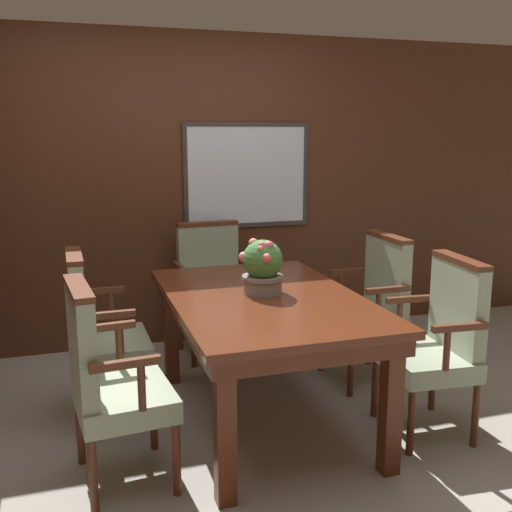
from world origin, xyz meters
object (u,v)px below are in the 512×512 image
object	(u,v)px
chair_left_near	(107,376)
chair_left_far	(97,328)
dining_table	(264,312)
potted_plant	(262,267)
chair_right_near	(438,338)
chair_right_far	(372,302)
chair_head_far	(212,282)

from	to	relation	value
chair_left_near	chair_left_far	size ratio (longest dim) A/B	1.00
dining_table	potted_plant	distance (m)	0.26
chair_right_near	chair_left_near	bearing A→B (deg)	-85.83
chair_left_near	chair_right_near	bearing A→B (deg)	-95.85
chair_left_near	chair_right_near	size ratio (longest dim) A/B	1.00
chair_right_far	potted_plant	size ratio (longest dim) A/B	3.17
chair_left_near	potted_plant	xyz separation A→B (m)	(0.92, 0.44, 0.38)
chair_right_far	potted_plant	xyz separation A→B (m)	(-0.90, -0.32, 0.38)
dining_table	potted_plant	size ratio (longest dim) A/B	5.18
chair_left_far	chair_right_far	size ratio (longest dim) A/B	1.00
chair_head_far	chair_left_near	distance (m)	1.84
dining_table	chair_left_near	size ratio (longest dim) A/B	1.63
chair_head_far	chair_left_near	world-z (taller)	same
dining_table	chair_head_far	xyz separation A→B (m)	(-0.02, 1.22, -0.12)
chair_left_near	chair_left_far	bearing A→B (deg)	-4.91
chair_right_far	potted_plant	world-z (taller)	potted_plant
dining_table	potted_plant	bearing A→B (deg)	82.39
chair_left_far	potted_plant	world-z (taller)	potted_plant
chair_head_far	chair_left_far	world-z (taller)	same
chair_head_far	chair_left_far	size ratio (longest dim) A/B	1.00
chair_head_far	chair_left_near	xyz separation A→B (m)	(-0.90, -1.60, 0.00)
chair_head_far	chair_right_near	distance (m)	1.86
chair_left_near	potted_plant	size ratio (longest dim) A/B	3.17
dining_table	potted_plant	world-z (taller)	potted_plant
chair_right_far	chair_right_near	distance (m)	0.77
dining_table	chair_right_far	world-z (taller)	chair_right_far
dining_table	chair_head_far	world-z (taller)	chair_head_far
chair_left_far	chair_right_far	bearing A→B (deg)	-90.47
dining_table	chair_left_far	xyz separation A→B (m)	(-0.92, 0.36, -0.12)
chair_left_far	chair_right_near	world-z (taller)	same
dining_table	chair_left_far	bearing A→B (deg)	158.46
chair_left_far	chair_head_far	bearing A→B (deg)	-47.37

